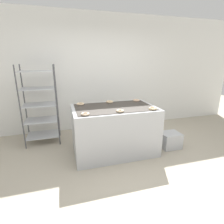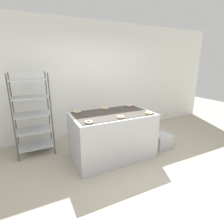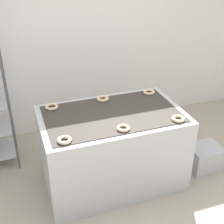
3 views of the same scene
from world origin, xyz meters
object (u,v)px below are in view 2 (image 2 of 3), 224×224
donut_near_left (89,122)px  donut_far_left (77,112)px  fryer_machine (112,135)px  donut_far_right (129,105)px  glaze_bin (162,141)px  donut_near_right (149,113)px  donut_far_center (105,108)px  baking_rack_cart (32,114)px  donut_near_center (120,117)px

donut_near_left → donut_far_left: same height
fryer_machine → donut_far_right: (0.58, 0.33, 0.47)m
glaze_bin → donut_near_right: 0.96m
donut_far_left → donut_far_center: donut_far_center is taller
glaze_bin → donut_far_center: size_ratio=2.70×
donut_far_right → donut_near_right: bearing=-89.4°
glaze_bin → donut_near_right: donut_near_right is taller
fryer_machine → donut_far_center: 0.58m
donut_far_left → donut_far_right: same height
glaze_bin → donut_near_left: (-1.73, -0.18, 0.76)m
fryer_machine → glaze_bin: (1.15, -0.16, -0.29)m
fryer_machine → glaze_bin: bearing=-8.1°
fryer_machine → donut_near_left: bearing=-149.1°
baking_rack_cart → donut_far_left: baking_rack_cart is taller
baking_rack_cart → donut_far_left: bearing=-32.0°
glaze_bin → donut_near_center: (-1.15, -0.17, 0.76)m
donut_far_right → donut_far_center: bearing=178.8°
donut_near_center → donut_far_center: bearing=89.4°
glaze_bin → donut_far_left: size_ratio=2.64×
donut_near_right → donut_far_right: 0.68m
donut_near_center → donut_far_right: bearing=48.5°
glaze_bin → donut_near_left: 1.89m
baking_rack_cart → donut_far_center: size_ratio=11.58×
fryer_machine → donut_far_left: size_ratio=10.52×
donut_near_right → donut_far_left: bearing=149.7°
donut_near_center → donut_near_right: bearing=-1.6°
glaze_bin → donut_far_right: size_ratio=2.75×
fryer_machine → donut_far_right: bearing=29.4°
donut_far_left → donut_near_right: bearing=-30.3°
fryer_machine → glaze_bin: 1.19m
donut_far_center → baking_rack_cart: bearing=160.6°
donut_near_left → donut_far_center: donut_far_center is taller
donut_near_left → donut_far_right: same height
donut_near_right → fryer_machine: bearing=149.5°
glaze_bin → donut_near_center: 1.39m
donut_far_center → glaze_bin: bearing=-23.9°
glaze_bin → donut_near_center: donut_near_center is taller
baking_rack_cart → glaze_bin: bearing=-21.5°
fryer_machine → donut_near_center: 0.57m
baking_rack_cart → donut_near_left: (0.78, -1.17, 0.08)m
donut_near_center → donut_near_left: bearing=-178.5°
baking_rack_cart → donut_near_left: bearing=-56.4°
donut_near_center → donut_far_right: 0.88m
donut_near_left → donut_far_center: (0.59, 0.69, 0.00)m
fryer_machine → donut_near_center: bearing=-90.3°
donut_near_left → glaze_bin: bearing=6.1°
donut_near_right → donut_far_right: size_ratio=0.97×
donut_near_right → donut_far_right: same height
fryer_machine → donut_near_left: 0.82m
baking_rack_cart → donut_far_center: 1.45m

